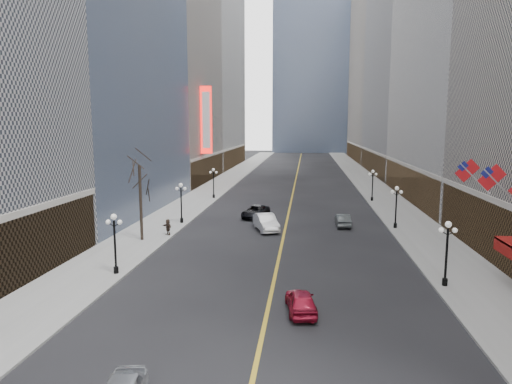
% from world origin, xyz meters
% --- Properties ---
extents(sidewalk_east, '(6.00, 230.00, 0.15)m').
position_xyz_m(sidewalk_east, '(14.00, 70.00, 0.07)').
color(sidewalk_east, gray).
rests_on(sidewalk_east, ground).
extents(sidewalk_west, '(6.00, 230.00, 0.15)m').
position_xyz_m(sidewalk_west, '(-14.00, 70.00, 0.07)').
color(sidewalk_west, gray).
rests_on(sidewalk_west, ground).
extents(lane_line, '(0.25, 200.00, 0.02)m').
position_xyz_m(lane_line, '(0.00, 80.00, 0.01)').
color(lane_line, gold).
rests_on(lane_line, ground).
extents(bldg_east_c, '(26.60, 40.60, 48.80)m').
position_xyz_m(bldg_east_c, '(29.88, 106.00, 24.18)').
color(bldg_east_c, '#969699').
rests_on(bldg_east_c, ground).
extents(bldg_east_d, '(26.60, 46.60, 62.80)m').
position_xyz_m(bldg_east_d, '(29.90, 149.00, 31.17)').
color(bldg_east_d, '#A29786').
rests_on(bldg_east_d, ground).
extents(bldg_west_c, '(26.60, 30.60, 50.80)m').
position_xyz_m(bldg_west_c, '(-29.88, 87.00, 25.19)').
color(bldg_west_c, '#A29786').
rests_on(bldg_west_c, ground).
extents(bldg_west_d, '(26.60, 38.60, 72.80)m').
position_xyz_m(bldg_west_d, '(-29.92, 121.00, 36.17)').
color(bldg_west_d, silver).
rests_on(bldg_west_d, ground).
extents(streetlamp_east_1, '(1.26, 0.44, 4.52)m').
position_xyz_m(streetlamp_east_1, '(11.80, 30.00, 2.90)').
color(streetlamp_east_1, black).
rests_on(streetlamp_east_1, sidewalk_east).
extents(streetlamp_east_2, '(1.26, 0.44, 4.52)m').
position_xyz_m(streetlamp_east_2, '(11.80, 48.00, 2.90)').
color(streetlamp_east_2, black).
rests_on(streetlamp_east_2, sidewalk_east).
extents(streetlamp_east_3, '(1.26, 0.44, 4.52)m').
position_xyz_m(streetlamp_east_3, '(11.80, 66.00, 2.90)').
color(streetlamp_east_3, black).
rests_on(streetlamp_east_3, sidewalk_east).
extents(streetlamp_west_1, '(1.26, 0.44, 4.52)m').
position_xyz_m(streetlamp_west_1, '(-11.80, 30.00, 2.90)').
color(streetlamp_west_1, black).
rests_on(streetlamp_west_1, sidewalk_west).
extents(streetlamp_west_2, '(1.26, 0.44, 4.52)m').
position_xyz_m(streetlamp_west_2, '(-11.80, 48.00, 2.90)').
color(streetlamp_west_2, black).
rests_on(streetlamp_west_2, sidewalk_west).
extents(streetlamp_west_3, '(1.26, 0.44, 4.52)m').
position_xyz_m(streetlamp_west_3, '(-11.80, 66.00, 2.90)').
color(streetlamp_west_3, black).
rests_on(streetlamp_west_3, sidewalk_west).
extents(flag_4, '(2.87, 0.12, 2.87)m').
position_xyz_m(flag_4, '(15.31, 32.00, 7.29)').
color(flag_4, '#B2B2B7').
rests_on(flag_4, ground).
extents(flag_5, '(2.87, 0.12, 2.87)m').
position_xyz_m(flag_5, '(15.31, 37.00, 7.29)').
color(flag_5, '#B2B2B7').
rests_on(flag_5, ground).
extents(theatre_marquee, '(2.00, 0.55, 12.00)m').
position_xyz_m(theatre_marquee, '(-15.88, 80.00, 12.00)').
color(theatre_marquee, red).
rests_on(theatre_marquee, ground).
extents(tree_west_far, '(3.60, 3.60, 7.92)m').
position_xyz_m(tree_west_far, '(-13.50, 40.00, 6.24)').
color(tree_west_far, '#2D231C').
rests_on(tree_west_far, sidewalk_west).
extents(car_nb_mid, '(3.42, 5.54, 1.72)m').
position_xyz_m(car_nb_mid, '(-2.00, 45.91, 0.86)').
color(car_nb_mid, silver).
rests_on(car_nb_mid, ground).
extents(car_nb_far, '(3.44, 5.60, 1.45)m').
position_xyz_m(car_nb_far, '(-3.86, 52.51, 0.72)').
color(car_nb_far, black).
rests_on(car_nb_far, ground).
extents(car_sb_mid, '(2.20, 4.26, 1.39)m').
position_xyz_m(car_sb_mid, '(2.00, 24.68, 0.69)').
color(car_sb_mid, maroon).
rests_on(car_sb_mid, ground).
extents(car_sb_far, '(1.58, 4.23, 1.38)m').
position_xyz_m(car_sb_far, '(6.29, 48.84, 0.69)').
color(car_sb_far, '#474D4F').
rests_on(car_sb_far, ground).
extents(ped_west_far, '(1.39, 1.32, 1.60)m').
position_xyz_m(ped_west_far, '(-11.60, 42.20, 0.95)').
color(ped_west_far, '#33251C').
rests_on(ped_west_far, sidewalk_west).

